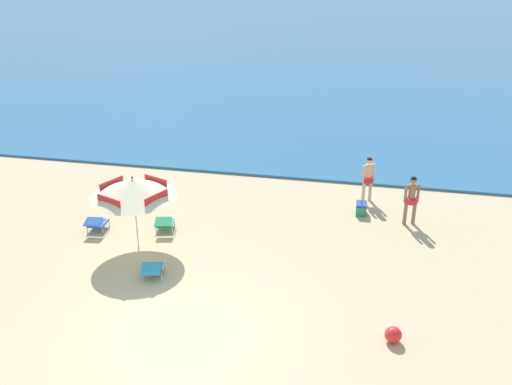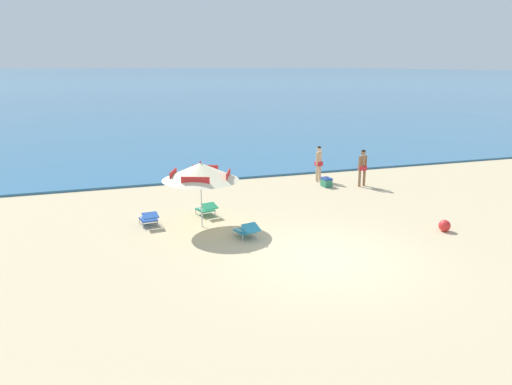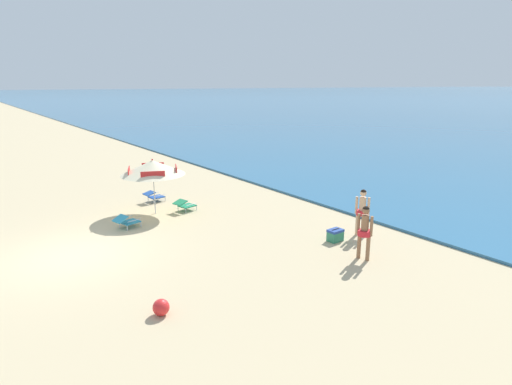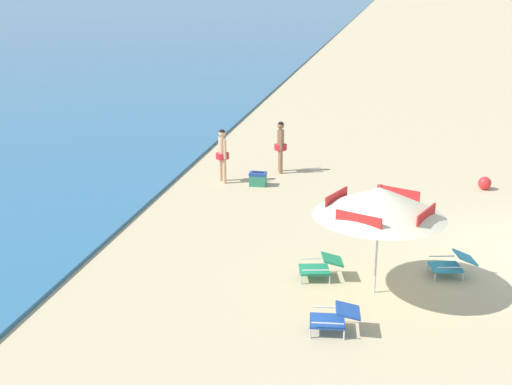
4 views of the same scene
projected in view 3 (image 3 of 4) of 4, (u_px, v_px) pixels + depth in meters
The scene contains 9 objects.
ground_plane at pixel (75, 256), 12.68m from camera, with size 800.00×800.00×0.00m, color tan.
beach_umbrella_striped_main at pixel (153, 168), 16.36m from camera, with size 3.49×3.49×2.21m.
lounge_chair_under_umbrella at pixel (154, 196), 18.42m from camera, with size 0.64×0.91×0.49m.
lounge_chair_beside_umbrella at pixel (185, 205), 17.06m from camera, with size 0.72×0.96×0.50m.
lounge_chair_facing_sea at pixel (127, 221), 15.05m from camera, with size 0.73×0.98×0.51m.
person_standing_near_shore at pixel (362, 209), 14.17m from camera, with size 0.40×0.40×1.62m.
person_standing_beside at pixel (365, 229), 12.22m from camera, with size 0.47×0.40×1.63m.
cooler_box at pixel (335, 235), 13.83m from camera, with size 0.37×0.51×0.43m.
beach_ball at pixel (161, 307), 9.39m from camera, with size 0.38×0.38×0.38m, color red.
Camera 3 is at (12.77, -2.46, 5.03)m, focal length 29.51 mm.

